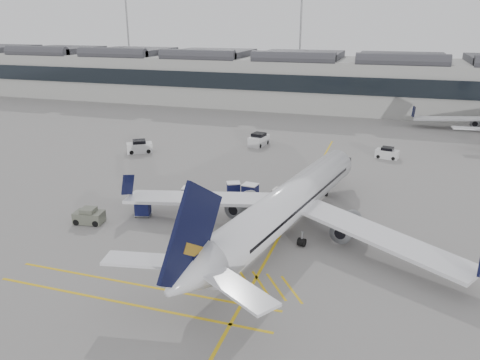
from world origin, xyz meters
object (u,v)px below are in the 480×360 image
(airliner_main, at_px, (286,205))
(baggage_cart_a, at_px, (233,189))
(ramp_agent_b, at_px, (239,201))
(ramp_agent_a, at_px, (258,201))
(belt_loader, at_px, (287,200))
(pushback_tug, at_px, (89,216))

(airliner_main, xyz_separation_m, baggage_cart_a, (-7.90, 7.84, -2.01))
(baggage_cart_a, bearing_deg, ramp_agent_b, -86.45)
(airliner_main, height_order, ramp_agent_a, airliner_main)
(airliner_main, distance_m, ramp_agent_b, 7.77)
(belt_loader, height_order, pushback_tug, belt_loader)
(belt_loader, distance_m, ramp_agent_a, 3.50)
(ramp_agent_a, xyz_separation_m, pushback_tug, (-15.04, -8.79, -0.13))
(baggage_cart_a, distance_m, pushback_tug, 16.19)
(baggage_cart_a, bearing_deg, airliner_main, -68.80)
(airliner_main, distance_m, pushback_tug, 19.75)
(airliner_main, bearing_deg, ramp_agent_b, 155.76)
(ramp_agent_a, relative_size, pushback_tug, 0.55)
(ramp_agent_a, height_order, ramp_agent_b, ramp_agent_b)
(ramp_agent_a, bearing_deg, baggage_cart_a, 98.77)
(baggage_cart_a, distance_m, ramp_agent_a, 4.58)
(belt_loader, xyz_separation_m, pushback_tug, (-17.86, -10.86, 0.08))
(airliner_main, bearing_deg, pushback_tug, -157.68)
(belt_loader, bearing_deg, ramp_agent_a, -136.61)
(airliner_main, relative_size, belt_loader, 6.92)
(belt_loader, relative_size, pushback_tug, 1.75)
(airliner_main, height_order, pushback_tug, airliner_main)
(ramp_agent_b, bearing_deg, airliner_main, 143.87)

